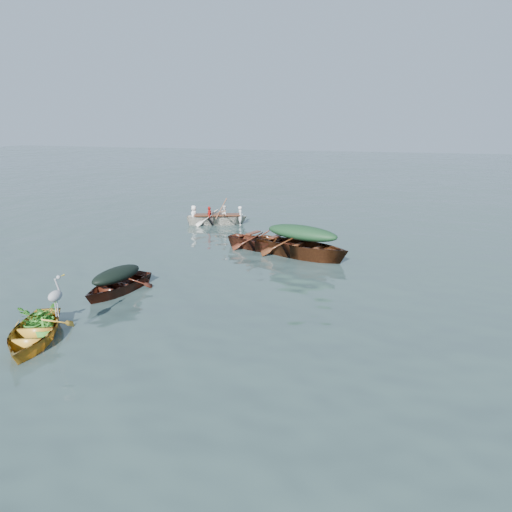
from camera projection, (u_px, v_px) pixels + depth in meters
The scene contains 13 objects.
ground at pixel (196, 305), 13.24m from camera, with size 140.00×140.00×0.00m, color #304340.
yellow_dinghy at pixel (34, 342), 11.00m from camera, with size 1.39×3.20×0.86m, color orange.
dark_covered_boat at pixel (118, 293), 14.18m from camera, with size 1.21×3.25×0.78m, color #43160F.
green_tarp_boat at pixel (301, 257), 17.87m from camera, with size 1.58×5.09×1.23m, color #522B13.
open_wooden_boat at pixel (265, 250), 18.79m from camera, with size 1.35×4.32×1.01m, color #552015.
rowed_boat at pixel (217, 224), 23.53m from camera, with size 1.18×3.95×0.92m, color beige.
dark_tarp_cover at pixel (116, 273), 14.02m from camera, with size 0.66×1.79×0.40m, color black.
green_tarp_cover at pixel (302, 233), 17.64m from camera, with size 0.87×2.80×0.52m, color #16361C.
thwart_benches at pixel (265, 237), 18.65m from camera, with size 0.81×2.16×0.04m, color #542413, non-canonical shape.
heron at pixel (56, 303), 10.88m from camera, with size 0.28×0.40×0.92m, color #96999E, non-canonical shape.
dinghy_weeds at pixel (39, 302), 11.34m from camera, with size 0.70×0.90×0.60m, color #225E18.
rowers at pixel (217, 207), 23.31m from camera, with size 1.07×2.76×0.76m, color silver.
oars at pixel (217, 214), 23.40m from camera, with size 2.60×0.60×0.06m, color #9C5C3B, non-canonical shape.
Camera 1 is at (5.42, -11.30, 4.73)m, focal length 35.00 mm.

